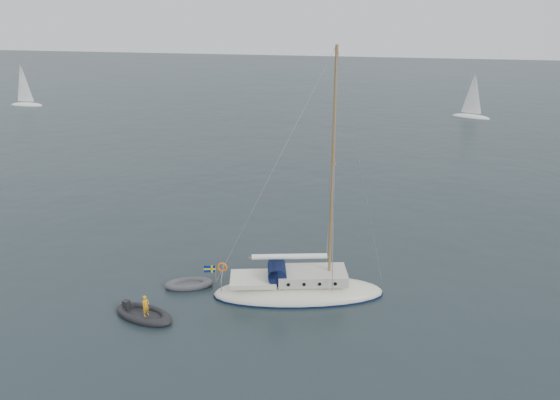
# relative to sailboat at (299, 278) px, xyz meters

# --- Properties ---
(ground) EXTENTS (300.00, 300.00, 0.00)m
(ground) POSITION_rel_sailboat_xyz_m (-1.84, 2.19, -1.05)
(ground) COLOR black
(ground) RESTS_ON ground
(sailboat) EXTENTS (9.74, 2.92, 13.87)m
(sailboat) POSITION_rel_sailboat_xyz_m (0.00, 0.00, 0.00)
(sailboat) COLOR white
(sailboat) RESTS_ON ground
(dinghy) EXTENTS (2.72, 1.23, 0.39)m
(dinghy) POSITION_rel_sailboat_xyz_m (-6.23, -0.38, -0.88)
(dinghy) COLOR #45464A
(dinghy) RESTS_ON ground
(rib) EXTENTS (3.40, 1.55, 1.31)m
(rib) POSITION_rel_sailboat_xyz_m (-7.27, -3.91, -0.84)
(rib) COLOR black
(rib) RESTS_ON ground
(distant_yacht_c) EXTENTS (5.29, 2.82, 7.01)m
(distant_yacht_c) POSITION_rel_sailboat_xyz_m (14.46, 55.25, 1.95)
(distant_yacht_c) COLOR white
(distant_yacht_c) RESTS_ON ground
(distant_yacht_a) EXTENTS (5.49, 2.93, 7.27)m
(distant_yacht_a) POSITION_rel_sailboat_xyz_m (-53.80, 50.28, 2.06)
(distant_yacht_a) COLOR white
(distant_yacht_a) RESTS_ON ground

